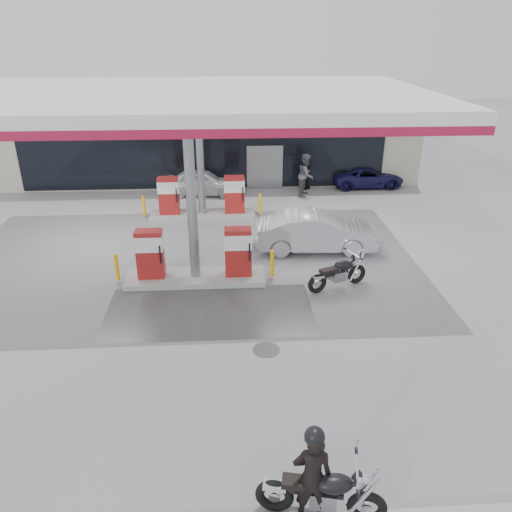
{
  "coord_description": "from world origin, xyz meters",
  "views": [
    {
      "loc": [
        1.11,
        -12.57,
        7.57
      ],
      "look_at": [
        1.92,
        1.17,
        1.2
      ],
      "focal_mm": 35.0,
      "sensor_mm": 36.0,
      "label": 1
    }
  ],
  "objects_px": {
    "attendant": "(306,175)",
    "parked_motorcycle": "(339,274)",
    "parked_car_left": "(17,171)",
    "sedan_white": "(202,182)",
    "hatchback_silver": "(316,232)",
    "biker_main": "(312,476)",
    "biker_walking": "(306,173)",
    "pump_island_near": "(195,260)",
    "pump_island_far": "(202,201)",
    "main_motorcycle": "(323,494)",
    "parked_car_right": "(367,177)"
  },
  "relations": [
    {
      "from": "sedan_white",
      "to": "attendant",
      "type": "distance_m",
      "value": 5.09
    },
    {
      "from": "hatchback_silver",
      "to": "parked_car_left",
      "type": "height_order",
      "value": "hatchback_silver"
    },
    {
      "from": "pump_island_near",
      "to": "parked_car_left",
      "type": "distance_m",
      "value": 15.62
    },
    {
      "from": "attendant",
      "to": "pump_island_far",
      "type": "bearing_deg",
      "value": 142.25
    },
    {
      "from": "biker_main",
      "to": "parked_car_right",
      "type": "bearing_deg",
      "value": -102.66
    },
    {
      "from": "main_motorcycle",
      "to": "biker_main",
      "type": "xyz_separation_m",
      "value": [
        -0.2,
        0.04,
        0.4
      ]
    },
    {
      "from": "parked_car_left",
      "to": "parked_car_right",
      "type": "relative_size",
      "value": 1.07
    },
    {
      "from": "attendant",
      "to": "biker_main",
      "type": "bearing_deg",
      "value": -165.64
    },
    {
      "from": "main_motorcycle",
      "to": "parked_motorcycle",
      "type": "xyz_separation_m",
      "value": [
        1.97,
        8.03,
        -0.01
      ]
    },
    {
      "from": "parked_motorcycle",
      "to": "parked_car_left",
      "type": "xyz_separation_m",
      "value": [
        -14.53,
        12.78,
        0.08
      ]
    },
    {
      "from": "parked_car_left",
      "to": "attendant",
      "type": "bearing_deg",
      "value": -120.95
    },
    {
      "from": "sedan_white",
      "to": "hatchback_silver",
      "type": "xyz_separation_m",
      "value": [
        4.42,
        -7.0,
        0.1
      ]
    },
    {
      "from": "biker_main",
      "to": "parked_motorcycle",
      "type": "distance_m",
      "value": 8.29
    },
    {
      "from": "attendant",
      "to": "parked_car_left",
      "type": "relative_size",
      "value": 0.52
    },
    {
      "from": "biker_main",
      "to": "parked_motorcycle",
      "type": "height_order",
      "value": "biker_main"
    },
    {
      "from": "main_motorcycle",
      "to": "pump_island_near",
      "type": "bearing_deg",
      "value": 118.08
    },
    {
      "from": "main_motorcycle",
      "to": "attendant",
      "type": "bearing_deg",
      "value": 94.19
    },
    {
      "from": "parked_motorcycle",
      "to": "parked_car_left",
      "type": "distance_m",
      "value": 19.35
    },
    {
      "from": "attendant",
      "to": "parked_car_left",
      "type": "bearing_deg",
      "value": 100.56
    },
    {
      "from": "biker_main",
      "to": "sedan_white",
      "type": "distance_m",
      "value": 18.14
    },
    {
      "from": "parked_motorcycle",
      "to": "main_motorcycle",
      "type": "bearing_deg",
      "value": -126.31
    },
    {
      "from": "parked_motorcycle",
      "to": "hatchback_silver",
      "type": "distance_m",
      "value": 3.0
    },
    {
      "from": "main_motorcycle",
      "to": "hatchback_silver",
      "type": "distance_m",
      "value": 11.14
    },
    {
      "from": "sedan_white",
      "to": "parked_car_left",
      "type": "xyz_separation_m",
      "value": [
        -9.87,
        2.8,
        -0.05
      ]
    },
    {
      "from": "pump_island_far",
      "to": "parked_car_left",
      "type": "relative_size",
      "value": 1.32
    },
    {
      "from": "pump_island_far",
      "to": "biker_main",
      "type": "distance_m",
      "value": 14.96
    },
    {
      "from": "attendant",
      "to": "parked_car_left",
      "type": "xyz_separation_m",
      "value": [
        -14.93,
        3.2,
        -0.45
      ]
    },
    {
      "from": "attendant",
      "to": "biker_walking",
      "type": "height_order",
      "value": "attendant"
    },
    {
      "from": "main_motorcycle",
      "to": "biker_walking",
      "type": "distance_m",
      "value": 18.78
    },
    {
      "from": "pump_island_far",
      "to": "biker_main",
      "type": "relative_size",
      "value": 2.86
    },
    {
      "from": "pump_island_far",
      "to": "main_motorcycle",
      "type": "height_order",
      "value": "pump_island_far"
    },
    {
      "from": "parked_car_right",
      "to": "attendant",
      "type": "bearing_deg",
      "value": 108.08
    },
    {
      "from": "pump_island_near",
      "to": "attendant",
      "type": "relative_size",
      "value": 2.54
    },
    {
      "from": "sedan_white",
      "to": "attendant",
      "type": "height_order",
      "value": "attendant"
    },
    {
      "from": "main_motorcycle",
      "to": "attendant",
      "type": "relative_size",
      "value": 1.08
    },
    {
      "from": "biker_main",
      "to": "biker_walking",
      "type": "distance_m",
      "value": 18.77
    },
    {
      "from": "pump_island_far",
      "to": "parked_car_left",
      "type": "bearing_deg",
      "value": 149.04
    },
    {
      "from": "biker_main",
      "to": "main_motorcycle",
      "type": "bearing_deg",
      "value": 174.26
    },
    {
      "from": "pump_island_far",
      "to": "parked_car_right",
      "type": "height_order",
      "value": "pump_island_far"
    },
    {
      "from": "attendant",
      "to": "parked_car_left",
      "type": "distance_m",
      "value": 15.27
    },
    {
      "from": "attendant",
      "to": "parked_motorcycle",
      "type": "bearing_deg",
      "value": -159.74
    },
    {
      "from": "parked_motorcycle",
      "to": "biker_walking",
      "type": "relative_size",
      "value": 1.2
    },
    {
      "from": "hatchback_silver",
      "to": "parked_car_right",
      "type": "distance_m",
      "value": 8.77
    },
    {
      "from": "main_motorcycle",
      "to": "biker_walking",
      "type": "height_order",
      "value": "biker_walking"
    },
    {
      "from": "biker_walking",
      "to": "parked_car_right",
      "type": "bearing_deg",
      "value": -36.93
    },
    {
      "from": "pump_island_near",
      "to": "main_motorcycle",
      "type": "xyz_separation_m",
      "value": [
        2.56,
        -8.81,
        -0.21
      ]
    },
    {
      "from": "main_motorcycle",
      "to": "parked_car_left",
      "type": "xyz_separation_m",
      "value": [
        -12.56,
        20.81,
        0.06
      ]
    },
    {
      "from": "biker_main",
      "to": "hatchback_silver",
      "type": "relative_size",
      "value": 0.41
    },
    {
      "from": "main_motorcycle",
      "to": "parked_car_right",
      "type": "xyz_separation_m",
      "value": [
        5.74,
        18.81,
        0.0
      ]
    },
    {
      "from": "attendant",
      "to": "parked_car_right",
      "type": "distance_m",
      "value": 3.62
    }
  ]
}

